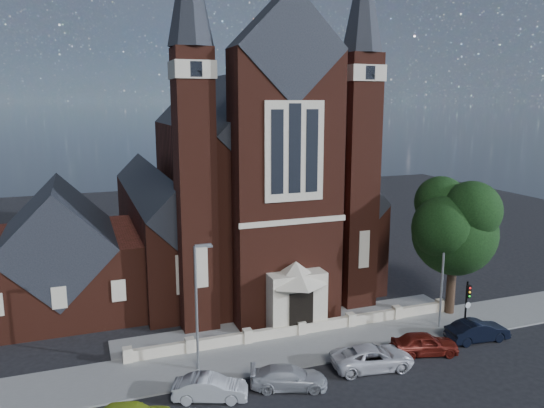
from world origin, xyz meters
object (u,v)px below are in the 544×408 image
(car_dark_red, at_px, (425,343))
(car_navy, at_px, (477,331))
(street_lamp_right, at_px, (444,268))
(traffic_signal, at_px, (467,301))
(church, at_px, (235,188))
(car_silver_a, at_px, (210,388))
(street_tree, at_px, (459,228))
(car_silver_b, at_px, (289,377))
(street_lamp_left, at_px, (198,300))
(parish_hall, at_px, (60,260))
(car_white_suv, at_px, (372,357))

(car_dark_red, xyz_separation_m, car_navy, (4.68, 0.40, -0.01))
(street_lamp_right, relative_size, traffic_signal, 2.02)
(traffic_signal, height_order, car_navy, traffic_signal)
(street_lamp_right, relative_size, car_dark_red, 1.85)
(church, relative_size, car_dark_red, 7.98)
(car_navy, bearing_deg, car_silver_a, 96.45)
(car_silver_a, height_order, car_dark_red, car_dark_red)
(street_tree, height_order, car_silver_b, street_tree)
(church, bearing_deg, street_lamp_left, -112.66)
(church, bearing_deg, parish_hall, -162.84)
(car_dark_red, bearing_deg, traffic_signal, -57.55)
(car_navy, bearing_deg, parish_hall, 62.68)
(church, relative_size, street_lamp_right, 4.31)
(church, height_order, street_lamp_right, church)
(street_lamp_right, bearing_deg, car_white_suv, -156.10)
(car_silver_b, bearing_deg, car_dark_red, -66.01)
(church, xyz_separation_m, street_lamp_left, (-7.91, -18.94, -3.59))
(street_lamp_left, bearing_deg, car_silver_b, -40.58)
(church, relative_size, car_navy, 7.85)
(street_lamp_right, relative_size, car_silver_b, 1.80)
(church, height_order, parish_hall, church)
(church, height_order, traffic_signal, church)
(car_silver_a, xyz_separation_m, car_white_suv, (10.35, -0.06, 0.03))
(car_white_suv, relative_size, car_dark_red, 1.19)
(car_silver_a, bearing_deg, car_navy, -67.84)
(street_lamp_right, distance_m, car_dark_red, 6.06)
(traffic_signal, relative_size, car_silver_a, 0.96)
(parish_hall, bearing_deg, church, 17.16)
(street_lamp_right, xyz_separation_m, car_silver_a, (-18.14, -3.39, -3.91))
(car_navy, bearing_deg, street_lamp_left, 86.33)
(church, height_order, car_silver_b, church)
(church, relative_size, car_silver_b, 7.76)
(church, xyz_separation_m, car_silver_a, (-8.05, -22.34, -7.50))
(car_silver_b, distance_m, car_dark_red, 10.01)
(traffic_signal, height_order, car_silver_b, traffic_signal)
(church, height_order, car_white_suv, church)
(church, distance_m, car_silver_a, 24.90)
(traffic_signal, relative_size, car_silver_b, 0.89)
(parish_hall, height_order, street_lamp_right, parish_hall)
(street_lamp_left, height_order, traffic_signal, street_lamp_left)
(parish_hall, height_order, car_dark_red, parish_hall)
(street_lamp_right, relative_size, car_silver_a, 1.94)
(street_tree, height_order, traffic_signal, street_tree)
(church, distance_m, car_dark_red, 24.07)
(street_lamp_right, bearing_deg, car_dark_red, -140.08)
(church, bearing_deg, car_navy, -62.57)
(street_lamp_left, distance_m, car_silver_a, 5.18)
(traffic_signal, bearing_deg, car_dark_red, -162.39)
(street_tree, relative_size, car_silver_b, 2.38)
(car_silver_a, bearing_deg, parish_hall, 44.36)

